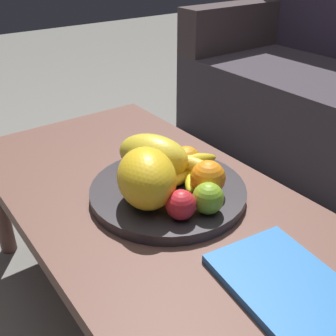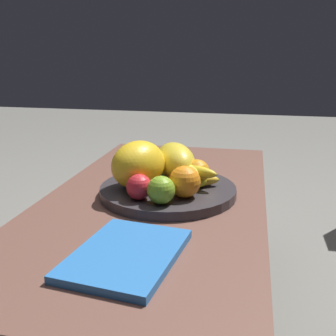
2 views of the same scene
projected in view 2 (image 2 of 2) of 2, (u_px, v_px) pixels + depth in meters
name	position (u px, v px, depth m)	size (l,w,h in m)	color
ground_plane	(157.00, 320.00, 1.18)	(8.00, 8.00, 0.00)	slate
coffee_table	(156.00, 211.00, 1.09)	(1.15, 0.57, 0.38)	brown
fruit_bowl	(168.00, 191.00, 1.08)	(0.36, 0.36, 0.03)	#332E32
melon_large_front	(175.00, 161.00, 1.12)	(0.18, 0.10, 0.10)	yellow
melon_smaller_beside	(138.00, 165.00, 1.05)	(0.16, 0.12, 0.12)	yellow
orange_front	(197.00, 172.00, 1.07)	(0.07, 0.07, 0.07)	orange
orange_left	(185.00, 182.00, 0.99)	(0.08, 0.08, 0.08)	orange
apple_front	(161.00, 190.00, 0.94)	(0.07, 0.07, 0.07)	#7CA927
apple_left	(139.00, 187.00, 0.97)	(0.06, 0.06, 0.06)	red
banana_bunch	(191.00, 177.00, 1.05)	(0.16, 0.16, 0.06)	yellow
magazine	(126.00, 254.00, 0.75)	(0.25, 0.18, 0.02)	#2A6DBB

